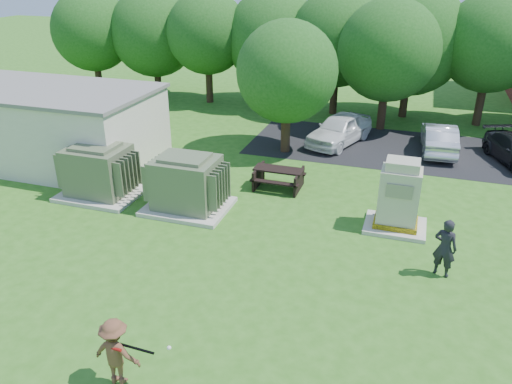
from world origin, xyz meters
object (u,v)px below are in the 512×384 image
(transformer_left, at_px, (99,172))
(car_silver_a, at_px, (439,138))
(person_by_generator, at_px, (445,248))
(car_white, at_px, (340,129))
(generator_cabinet, at_px, (398,199))
(batter, at_px, (116,352))
(picnic_table, at_px, (279,176))
(transformer_right, at_px, (187,184))

(transformer_left, bearing_deg, car_silver_a, 36.57)
(person_by_generator, relative_size, car_white, 0.41)
(person_by_generator, bearing_deg, generator_cabinet, -40.57)
(batter, bearing_deg, person_by_generator, -137.29)
(transformer_left, xyz_separation_m, batter, (5.86, -8.06, -0.16))
(picnic_table, distance_m, batter, 10.88)
(picnic_table, distance_m, person_by_generator, 7.58)
(picnic_table, xyz_separation_m, batter, (-0.50, -10.86, 0.29))
(transformer_left, distance_m, picnic_table, 6.97)
(transformer_left, distance_m, transformer_right, 3.70)
(generator_cabinet, relative_size, person_by_generator, 1.38)
(picnic_table, height_order, batter, batter)
(batter, height_order, person_by_generator, person_by_generator)
(picnic_table, bearing_deg, person_by_generator, -35.43)
(generator_cabinet, height_order, person_by_generator, generator_cabinet)
(car_silver_a, bearing_deg, transformer_left, 32.78)
(person_by_generator, distance_m, car_silver_a, 10.81)
(transformer_right, xyz_separation_m, person_by_generator, (8.83, -1.58, -0.07))
(transformer_left, xyz_separation_m, picnic_table, (6.36, 2.81, -0.45))
(batter, bearing_deg, transformer_right, -76.44)
(generator_cabinet, bearing_deg, batter, -120.21)
(batter, height_order, car_silver_a, batter)
(car_white, bearing_deg, transformer_right, -94.91)
(picnic_table, bearing_deg, transformer_left, -156.17)
(transformer_right, height_order, car_white, transformer_right)
(transformer_left, relative_size, generator_cabinet, 1.21)
(generator_cabinet, relative_size, car_silver_a, 0.60)
(transformer_right, distance_m, batter, 8.34)
(person_by_generator, bearing_deg, picnic_table, -16.79)
(transformer_right, bearing_deg, batter, -74.98)
(transformer_right, bearing_deg, person_by_generator, -10.16)
(transformer_right, relative_size, person_by_generator, 1.66)
(transformer_right, relative_size, car_silver_a, 0.72)
(generator_cabinet, xyz_separation_m, picnic_table, (-4.70, 1.93, -0.57))
(transformer_right, height_order, person_by_generator, transformer_right)
(generator_cabinet, height_order, picnic_table, generator_cabinet)
(generator_cabinet, distance_m, batter, 10.34)
(transformer_right, distance_m, picnic_table, 3.89)
(transformer_left, bearing_deg, transformer_right, 0.00)
(picnic_table, height_order, car_white, car_white)
(person_by_generator, bearing_deg, car_silver_a, -70.86)
(picnic_table, relative_size, person_by_generator, 1.08)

